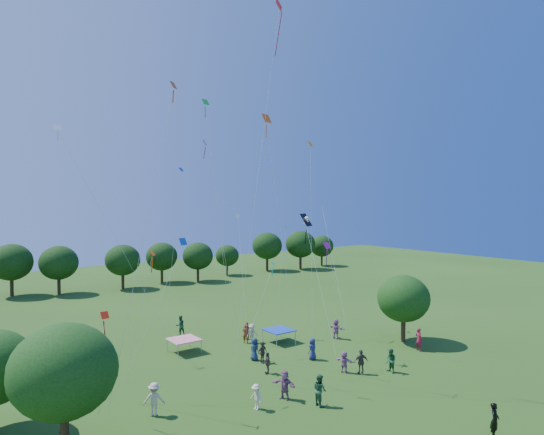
{
  "coord_description": "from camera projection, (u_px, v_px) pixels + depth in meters",
  "views": [
    {
      "loc": [
        -18.7,
        -11.16,
        12.09
      ],
      "look_at": [
        0.0,
        14.0,
        11.0
      ],
      "focal_mm": 32.0,
      "sensor_mm": 36.0,
      "label": 1
    }
  ],
  "objects": [
    {
      "name": "near_tree_west",
      "position": [
        64.0,
        371.0,
        22.73
      ],
      "size": [
        4.97,
        4.97,
        6.33
      ],
      "color": "#422B19",
      "rests_on": "ground"
    },
    {
      "name": "near_tree_east",
      "position": [
        404.0,
        298.0,
        41.35
      ],
      "size": [
        4.44,
        4.44,
        5.74
      ],
      "color": "#422B19",
      "rests_on": "ground"
    },
    {
      "name": "treeline",
      "position": [
        74.0,
        261.0,
        63.81
      ],
      "size": [
        88.01,
        8.77,
        6.77
      ],
      "color": "#422B19",
      "rests_on": "ground"
    },
    {
      "name": "tent_red_stripe",
      "position": [
        184.0,
        339.0,
        38.53
      ],
      "size": [
        2.2,
        2.2,
        1.1
      ],
      "color": "#F61D43",
      "rests_on": "ground"
    },
    {
      "name": "tent_blue",
      "position": [
        279.0,
        330.0,
        41.31
      ],
      "size": [
        2.2,
        2.2,
        1.1
      ],
      "color": "#1A3EAE",
      "rests_on": "ground"
    },
    {
      "name": "man_in_black",
      "position": [
        495.0,
        420.0,
        24.66
      ],
      "size": [
        0.77,
        0.63,
        1.79
      ],
      "primitive_type": "imported",
      "rotation": [
        0.0,
        0.0,
        0.35
      ],
      "color": "black",
      "rests_on": "ground"
    },
    {
      "name": "crowd_person_0",
      "position": [
        65.0,
        424.0,
        24.45
      ],
      "size": [
        0.8,
        0.88,
        1.59
      ],
      "primitive_type": "imported",
      "rotation": [
        0.0,
        0.0,
        4.08
      ],
      "color": "#1A1E4C",
      "rests_on": "ground"
    },
    {
      "name": "crowd_person_1",
      "position": [
        247.0,
        331.0,
        42.17
      ],
      "size": [
        0.68,
        0.59,
        1.53
      ],
      "primitive_type": "imported",
      "rotation": [
        0.0,
        0.0,
        2.65
      ],
      "color": "maroon",
      "rests_on": "ground"
    },
    {
      "name": "crowd_person_2",
      "position": [
        320.0,
        390.0,
        28.55
      ],
      "size": [
        0.6,
        0.96,
        1.85
      ],
      "primitive_type": "imported",
      "rotation": [
        0.0,
        0.0,
        1.45
      ],
      "color": "#235234",
      "rests_on": "ground"
    },
    {
      "name": "crowd_person_3",
      "position": [
        252.0,
        333.0,
        41.16
      ],
      "size": [
        1.08,
        0.54,
        1.61
      ],
      "primitive_type": "imported",
      "rotation": [
        0.0,
        0.0,
        -0.06
      ],
      "color": "beige",
      "rests_on": "ground"
    },
    {
      "name": "crowd_person_4",
      "position": [
        361.0,
        362.0,
        33.77
      ],
      "size": [
        1.09,
        0.83,
        1.7
      ],
      "primitive_type": "imported",
      "rotation": [
        0.0,
        0.0,
        2.71
      ],
      "color": "#413934",
      "rests_on": "ground"
    },
    {
      "name": "crowd_person_5",
      "position": [
        336.0,
        329.0,
        42.4
      ],
      "size": [
        0.74,
        1.66,
        1.72
      ],
      "primitive_type": "imported",
      "rotation": [
        0.0,
        0.0,
        1.67
      ],
      "color": "#A25E9E",
      "rests_on": "ground"
    },
    {
      "name": "crowd_person_6",
      "position": [
        313.0,
        349.0,
        36.79
      ],
      "size": [
        0.88,
        0.61,
        1.63
      ],
      "primitive_type": "imported",
      "rotation": [
        0.0,
        0.0,
        3.37
      ],
      "color": "navy",
      "rests_on": "ground"
    },
    {
      "name": "crowd_person_7",
      "position": [
        246.0,
        333.0,
        41.1
      ],
      "size": [
        0.71,
        0.68,
        1.62
      ],
      "primitive_type": "imported",
      "rotation": [
        0.0,
        0.0,
        2.46
      ],
      "color": "maroon",
      "rests_on": "ground"
    },
    {
      "name": "crowd_person_8",
      "position": [
        391.0,
        361.0,
        33.97
      ],
      "size": [
        0.58,
        0.89,
        1.68
      ],
      "primitive_type": "imported",
      "rotation": [
        0.0,
        0.0,
        4.54
      ],
      "color": "#265932",
      "rests_on": "ground"
    },
    {
      "name": "crowd_person_9",
      "position": [
        154.0,
        399.0,
        27.26
      ],
      "size": [
        1.31,
        1.1,
        1.85
      ],
      "primitive_type": "imported",
      "rotation": [
        0.0,
        0.0,
        2.59
      ],
      "color": "beige",
      "rests_on": "ground"
    },
    {
      "name": "crowd_person_10",
      "position": [
        267.0,
        363.0,
        33.82
      ],
      "size": [
        0.75,
        0.98,
        1.51
      ],
      "primitive_type": "imported",
      "rotation": [
        0.0,
        0.0,
        4.27
      ],
      "color": "#453937",
      "rests_on": "ground"
    },
    {
      "name": "crowd_person_11",
      "position": [
        285.0,
        385.0,
        29.46
      ],
      "size": [
        1.13,
        1.75,
        1.76
      ],
      "primitive_type": "imported",
      "rotation": [
        0.0,
        0.0,
        5.07
      ],
      "color": "#864E79",
      "rests_on": "ground"
    },
    {
      "name": "crowd_person_12",
      "position": [
        255.0,
        349.0,
        36.63
      ],
      "size": [
        0.59,
        0.9,
        1.69
      ],
      "primitive_type": "imported",
      "rotation": [
        0.0,
        0.0,
        1.74
      ],
      "color": "navy",
      "rests_on": "ground"
    },
    {
      "name": "crowd_person_13",
      "position": [
        419.0,
        339.0,
        38.94
      ],
      "size": [
        0.53,
        0.74,
        1.85
      ],
      "primitive_type": "imported",
      "rotation": [
        0.0,
        0.0,
        1.44
      ],
      "color": "maroon",
      "rests_on": "ground"
    },
    {
      "name": "crowd_person_14",
      "position": [
        180.0,
        325.0,
        43.5
      ],
      "size": [
        0.88,
        0.49,
        1.77
      ],
      "primitive_type": "imported",
      "rotation": [
        0.0,
        0.0,
        3.16
      ],
      "color": "#22502E",
      "rests_on": "ground"
    },
    {
      "name": "crowd_person_15",
      "position": [
        256.0,
        397.0,
        27.98
      ],
      "size": [
        0.51,
        1.0,
        1.48
      ],
      "primitive_type": "imported",
      "rotation": [
        0.0,
        0.0,
        4.8
      ],
      "color": "beige",
      "rests_on": "ground"
    },
    {
      "name": "crowd_person_16",
      "position": [
        262.0,
        352.0,
        36.06
      ],
      "size": [
        1.01,
        0.65,
        1.59
      ],
      "primitive_type": "imported",
      "rotation": [
        0.0,
        0.0,
        6.55
      ],
      "color": "#3E3532",
      "rests_on": "ground"
    },
    {
      "name": "crowd_person_17",
      "position": [
        344.0,
        362.0,
        34.02
      ],
      "size": [
        0.94,
        1.49,
        1.5
      ],
      "primitive_type": "imported",
      "rotation": [
        0.0,
        0.0,
        1.91
      ],
      "color": "#A6619B",
      "rests_on": "ground"
    },
    {
      "name": "pirate_kite",
      "position": [
        307.0,
        222.0,
        37.19
      ],
      "size": [
        2.22,
        5.62,
        9.8
      ],
      "color": "black"
    },
    {
      "name": "red_high_kite",
      "position": [
        271.0,
        72.0,
        32.88
      ],
      "size": [
        3.83,
        0.82,
        24.48
      ],
      "color": "red"
    },
    {
      "name": "small_kite_0",
      "position": [
        272.0,
        159.0,
        33.14
      ],
      "size": [
        2.25,
        1.32,
        16.71
      ],
      "color": "#F7580E"
    },
    {
      "name": "small_kite_1",
      "position": [
        104.0,
        330.0,
        25.91
      ],
      "size": [
        1.1,
        1.83,
        4.8
      ],
      "color": "#FF250D"
    },
    {
      "name": "small_kite_2",
      "position": [
        311.0,
        194.0,
        38.72
      ],
      "size": [
        1.78,
        2.23,
        15.6
      ],
      "color": "orange"
    },
    {
      "name": "small_kite_3",
      "position": [
        283.0,
        255.0,
        35.95
      ],
      "size": [
        0.54,
        1.45,
        9.04
      ],
      "color": "green"
    },
    {
      "name": "small_kite_4",
      "position": [
        176.0,
        218.0,
        39.52
      ],
      "size": [
        1.34,
        1.16,
        13.49
      ],
      "color": "#1624E1"
    },
    {
      "name": "small_kite_5",
      "position": [
        215.0,
        200.0,
        33.25
      ],
      "size": [
        4.07,
        1.93,
        14.83
      ],
      "color": "purple"
    },
    {
      "name": "small_kite_6",
      "position": [
        240.0,
        243.0,
        42.63
      ],
      "size": [
        1.94,
        4.15,
        9.59
      ],
      "color": "white"
    },
    {
      "name": "small_kite_7",
      "position": [
        270.0,
        275.0,
        42.51
      ],
      "size": [
        3.76,
        1.84,
        5.38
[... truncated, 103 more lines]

